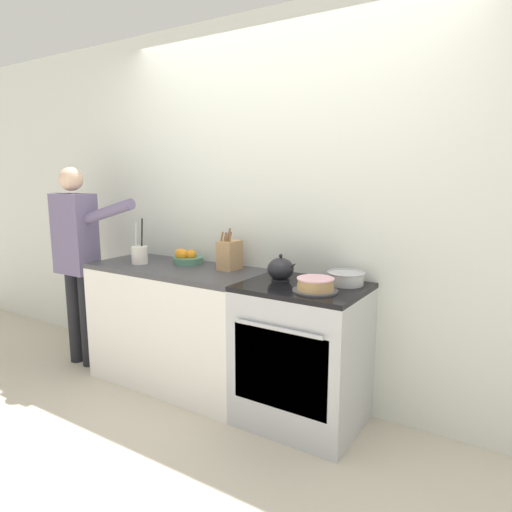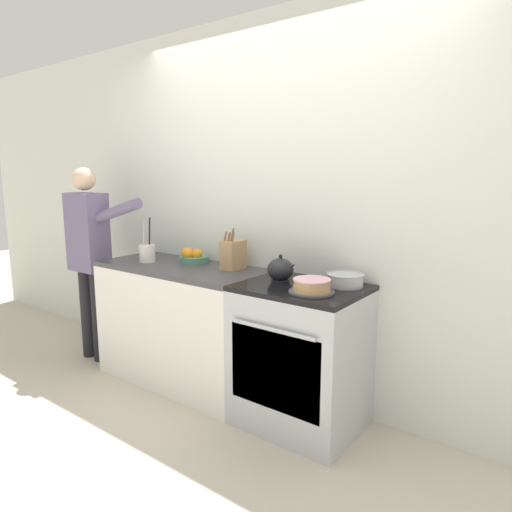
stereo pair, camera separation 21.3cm
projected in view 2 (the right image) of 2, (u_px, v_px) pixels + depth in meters
The scene contains 11 objects.
ground_plane at pixel (230, 425), 2.84m from camera, with size 16.00×16.00×0.00m, color beige.
wall_back at pixel (285, 211), 3.09m from camera, with size 8.00×0.04×2.60m.
counter_cabinet at pixel (183, 324), 3.40m from camera, with size 1.32×0.58×0.89m.
stove_range at pixel (300, 356), 2.80m from camera, with size 0.74×0.61×0.89m.
layer_cake at pixel (312, 286), 2.56m from camera, with size 0.26×0.26×0.08m.
tea_kettle at pixel (281, 269), 2.84m from camera, with size 0.20×0.17×0.17m.
mixing_bowl at pixel (345, 280), 2.70m from camera, with size 0.22×0.22×0.08m.
knife_block at pixel (233, 255), 3.18m from camera, with size 0.12×0.16×0.29m.
utensil_crock at pixel (147, 253), 3.45m from camera, with size 0.12×0.12×0.34m.
fruit_bowl at pixel (193, 257), 3.43m from camera, with size 0.22×0.22×0.11m.
person_baker at pixel (89, 248), 3.72m from camera, with size 0.92×0.20×1.60m.
Camera 2 is at (1.70, -1.99, 1.54)m, focal length 32.00 mm.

